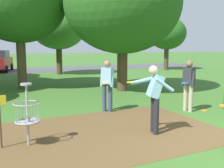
# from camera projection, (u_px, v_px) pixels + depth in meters

# --- Properties ---
(dirt_tee_pad) EXTENTS (6.22, 4.04, 0.01)m
(dirt_tee_pad) POSITION_uv_depth(u_px,v_px,m) (99.00, 133.00, 6.74)
(dirt_tee_pad) COLOR brown
(dirt_tee_pad) RESTS_ON ground
(disc_golf_basket) EXTENTS (0.98, 0.58, 1.39)m
(disc_golf_basket) POSITION_uv_depth(u_px,v_px,m) (24.00, 112.00, 5.80)
(disc_golf_basket) COLOR #9E9EA3
(disc_golf_basket) RESTS_ON ground
(player_throwing) EXTENTS (0.45, 0.46, 1.71)m
(player_throwing) POSITION_uv_depth(u_px,v_px,m) (107.00, 83.00, 8.89)
(player_throwing) COLOR #384260
(player_throwing) RESTS_ON ground
(player_waiting_left) EXTENTS (0.42, 0.49, 1.71)m
(player_waiting_left) POSITION_uv_depth(u_px,v_px,m) (189.00, 83.00, 8.92)
(player_waiting_left) COLOR tan
(player_waiting_left) RESTS_ON ground
(player_waiting_right) EXTENTS (0.99, 0.75, 1.71)m
(player_waiting_right) POSITION_uv_depth(u_px,v_px,m) (154.00, 95.00, 6.64)
(player_waiting_right) COLOR #232328
(player_waiting_right) RESTS_ON ground
(frisbee_far_left) EXTENTS (0.21, 0.21, 0.02)m
(frisbee_far_left) POSITION_uv_depth(u_px,v_px,m) (204.00, 110.00, 9.11)
(frisbee_far_left) COLOR orange
(frisbee_far_left) RESTS_ON ground
(tree_near_right) EXTENTS (3.52, 3.52, 4.87)m
(tree_near_right) POSITION_uv_depth(u_px,v_px,m) (167.00, 33.00, 24.74)
(tree_near_right) COLOR #4C3823
(tree_near_right) RESTS_ON ground
(tree_mid_center) EXTENTS (4.75, 4.75, 6.38)m
(tree_mid_center) POSITION_uv_depth(u_px,v_px,m) (19.00, 3.00, 13.46)
(tree_mid_center) COLOR brown
(tree_mid_center) RESTS_ON ground
(tree_far_left) EXTENTS (5.58, 5.58, 6.56)m
(tree_far_left) POSITION_uv_depth(u_px,v_px,m) (123.00, 4.00, 12.67)
(tree_far_left) COLOR #4C3823
(tree_far_left) RESTS_ON ground
(tree_far_center) EXTENTS (4.25, 4.25, 5.54)m
(tree_far_center) POSITION_uv_depth(u_px,v_px,m) (58.00, 26.00, 20.49)
(tree_far_center) COLOR #4C3823
(tree_far_center) RESTS_ON ground
(parking_lot_strip) EXTENTS (36.00, 6.00, 0.01)m
(parking_lot_strip) POSITION_uv_depth(u_px,v_px,m) (39.00, 70.00, 24.96)
(parking_lot_strip) COLOR #4C4C51
(parking_lot_strip) RESTS_ON ground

